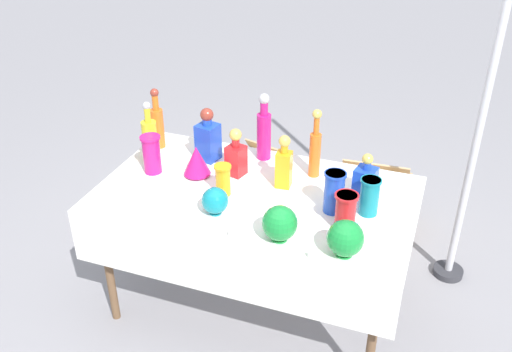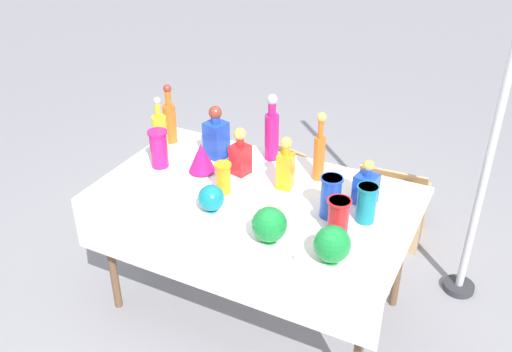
% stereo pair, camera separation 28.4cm
% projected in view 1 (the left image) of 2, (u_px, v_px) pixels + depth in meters
% --- Properties ---
extents(ground_plane, '(40.00, 40.00, 0.00)m').
position_uv_depth(ground_plane, '(256.00, 304.00, 3.28)').
color(ground_plane, gray).
extents(display_table, '(1.60, 0.93, 0.76)m').
position_uv_depth(display_table, '(254.00, 207.00, 2.90)').
color(display_table, white).
rests_on(display_table, ground).
extents(tall_bottle_0, '(0.06, 0.06, 0.38)m').
position_uv_depth(tall_bottle_0, '(315.00, 148.00, 2.97)').
color(tall_bottle_0, orange).
rests_on(tall_bottle_0, display_table).
extents(tall_bottle_1, '(0.07, 0.07, 0.36)m').
position_uv_depth(tall_bottle_1, '(157.00, 124.00, 3.26)').
color(tall_bottle_1, orange).
rests_on(tall_bottle_1, display_table).
extents(tall_bottle_2, '(0.08, 0.08, 0.34)m').
position_uv_depth(tall_bottle_2, '(150.00, 137.00, 3.14)').
color(tall_bottle_2, yellow).
rests_on(tall_bottle_2, display_table).
extents(tall_bottle_3, '(0.08, 0.08, 0.39)m').
position_uv_depth(tall_bottle_3, '(264.00, 131.00, 3.13)').
color(tall_bottle_3, '#C61972').
rests_on(tall_bottle_3, display_table).
extents(square_decanter_0, '(0.11, 0.11, 0.27)m').
position_uv_depth(square_decanter_0, '(236.00, 155.00, 3.00)').
color(square_decanter_0, red).
rests_on(square_decanter_0, display_table).
extents(square_decanter_1, '(0.08, 0.08, 0.29)m').
position_uv_depth(square_decanter_1, '(284.00, 164.00, 2.89)').
color(square_decanter_1, orange).
rests_on(square_decanter_1, display_table).
extents(square_decanter_2, '(0.12, 0.12, 0.24)m').
position_uv_depth(square_decanter_2, '(365.00, 180.00, 2.83)').
color(square_decanter_2, blue).
rests_on(square_decanter_2, display_table).
extents(square_decanter_3, '(0.13, 0.13, 0.31)m').
position_uv_depth(square_decanter_3, '(208.00, 138.00, 3.14)').
color(square_decanter_3, blue).
rests_on(square_decanter_3, display_table).
extents(slender_vase_0, '(0.11, 0.11, 0.21)m').
position_uv_depth(slender_vase_0, '(152.00, 153.00, 3.02)').
color(slender_vase_0, '#C61972').
rests_on(slender_vase_0, display_table).
extents(slender_vase_1, '(0.11, 0.11, 0.18)m').
position_uv_depth(slender_vase_1, '(346.00, 211.00, 2.58)').
color(slender_vase_1, red).
rests_on(slender_vase_1, display_table).
extents(slender_vase_2, '(0.10, 0.10, 0.19)m').
position_uv_depth(slender_vase_2, '(370.00, 195.00, 2.69)').
color(slender_vase_2, teal).
rests_on(slender_vase_2, display_table).
extents(slender_vase_3, '(0.09, 0.09, 0.16)m').
position_uv_depth(slender_vase_3, '(223.00, 179.00, 2.84)').
color(slender_vase_3, orange).
rests_on(slender_vase_3, display_table).
extents(slender_vase_4, '(0.11, 0.11, 0.21)m').
position_uv_depth(slender_vase_4, '(334.00, 191.00, 2.70)').
color(slender_vase_4, blue).
rests_on(slender_vase_4, display_table).
extents(fluted_vase_0, '(0.14, 0.14, 0.17)m').
position_uv_depth(fluted_vase_0, '(197.00, 161.00, 3.01)').
color(fluted_vase_0, '#C61972').
rests_on(fluted_vase_0, display_table).
extents(round_bowl_0, '(0.16, 0.16, 0.17)m').
position_uv_depth(round_bowl_0, '(280.00, 223.00, 2.52)').
color(round_bowl_0, '#198C38').
rests_on(round_bowl_0, display_table).
extents(round_bowl_1, '(0.16, 0.16, 0.17)m').
position_uv_depth(round_bowl_1, '(345.00, 238.00, 2.42)').
color(round_bowl_1, '#198C38').
rests_on(round_bowl_1, display_table).
extents(round_bowl_2, '(0.13, 0.13, 0.14)m').
position_uv_depth(round_bowl_2, '(215.00, 201.00, 2.70)').
color(round_bowl_2, teal).
rests_on(round_bowl_2, display_table).
extents(price_tag_left, '(0.06, 0.02, 0.04)m').
position_uv_depth(price_tag_left, '(235.00, 235.00, 2.55)').
color(price_tag_left, white).
rests_on(price_tag_left, display_table).
extents(price_tag_center, '(0.05, 0.02, 0.04)m').
position_uv_depth(price_tag_center, '(314.00, 256.00, 2.43)').
color(price_tag_center, white).
rests_on(price_tag_center, display_table).
extents(cardboard_box_behind_left, '(0.52, 0.37, 0.44)m').
position_uv_depth(cardboard_box_behind_left, '(370.00, 202.00, 3.89)').
color(cardboard_box_behind_left, tan).
rests_on(cardboard_box_behind_left, ground).
extents(cardboard_box_behind_right, '(0.52, 0.51, 0.44)m').
position_uv_depth(cardboard_box_behind_right, '(263.00, 184.00, 4.08)').
color(cardboard_box_behind_right, tan).
rests_on(cardboard_box_behind_right, ground).
extents(canopy_pole, '(0.18, 0.18, 2.57)m').
position_uv_depth(canopy_pole, '(481.00, 123.00, 2.99)').
color(canopy_pole, silver).
rests_on(canopy_pole, ground).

